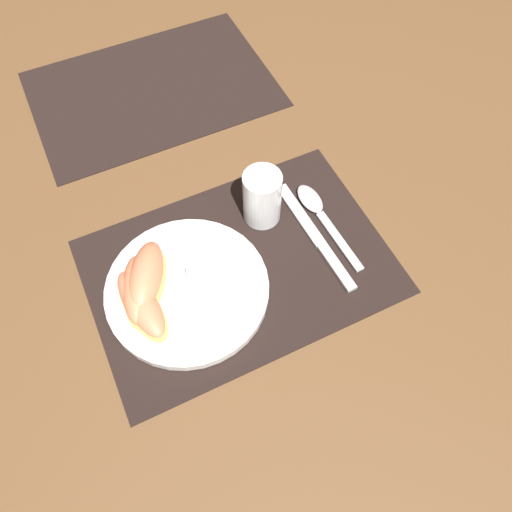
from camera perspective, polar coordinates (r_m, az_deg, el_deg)
The scene contains 11 objects.
ground_plane at distance 0.80m, azimuth -1.92°, elevation -1.23°, with size 3.00×3.00×0.00m, color brown.
placemat at distance 0.80m, azimuth -1.92°, elevation -1.16°, with size 0.47×0.33×0.00m.
placemat_far at distance 1.08m, azimuth -11.74°, elevation 18.20°, with size 0.47×0.33×0.00m.
plate at distance 0.77m, azimuth -7.85°, elevation -3.81°, with size 0.25×0.25×0.02m.
juice_glass at distance 0.81m, azimuth 0.69°, elevation 6.46°, with size 0.06×0.06×0.10m.
knife at distance 0.82m, azimuth 6.91°, elevation 2.09°, with size 0.03×0.23×0.01m.
spoon at distance 0.85m, azimuth 7.05°, elevation 5.29°, with size 0.04×0.19×0.01m.
fork at distance 0.77m, azimuth -7.38°, elevation -1.97°, with size 0.19×0.07×0.00m.
citrus_wedge_0 at distance 0.76m, azimuth -12.44°, elevation -2.41°, with size 0.11×0.13×0.05m.
citrus_wedge_1 at distance 0.76m, azimuth -13.40°, elevation -3.82°, with size 0.08×0.13×0.04m.
citrus_wedge_2 at distance 0.75m, azimuth -12.99°, elevation -5.40°, with size 0.07×0.13×0.03m.
Camera 1 is at (-0.14, -0.36, 0.70)m, focal length 35.00 mm.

